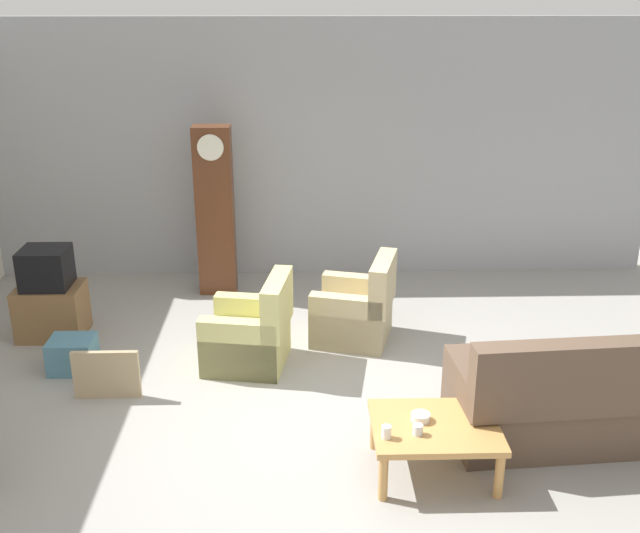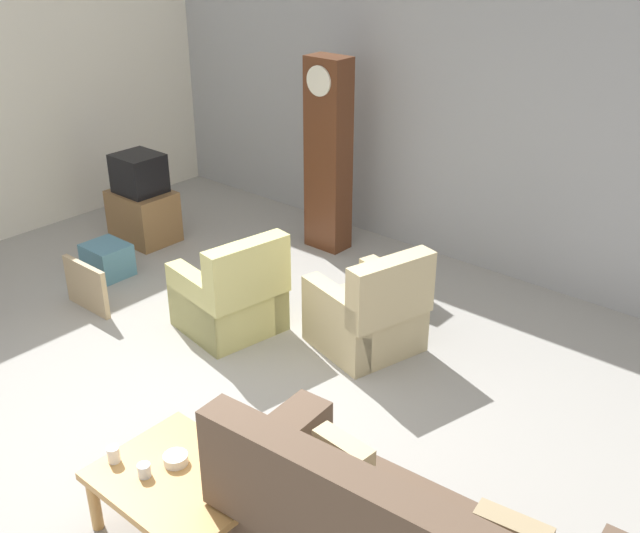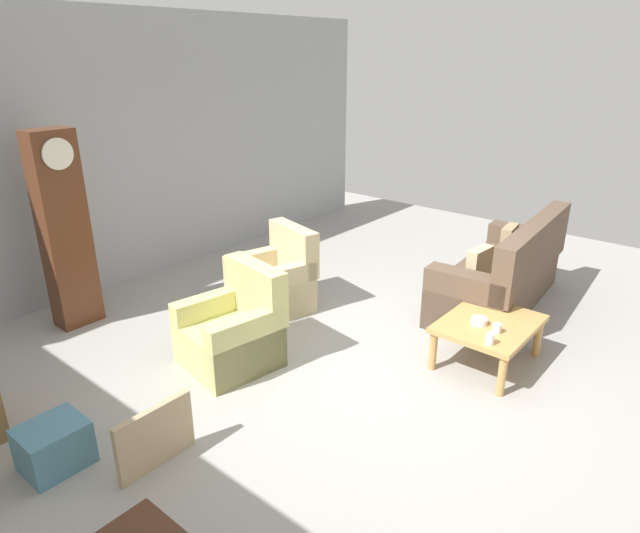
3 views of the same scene
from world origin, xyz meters
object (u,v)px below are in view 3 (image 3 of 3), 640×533
object	(u,v)px
grandfather_clock	(64,231)
armchair_olive_near	(233,333)
armchair_olive_far	(274,283)
coffee_table_wood	(489,327)
framed_picture_leaning	(155,437)
couch_floral	(502,276)
bowl_white_stacked	(479,321)
cup_blue_rimmed	(497,328)
cup_white_porcelain	(490,339)
storage_box_blue	(54,446)

from	to	relation	value
grandfather_clock	armchair_olive_near	bearing A→B (deg)	-74.89
armchair_olive_far	coffee_table_wood	distance (m)	2.37
armchair_olive_far	framed_picture_leaning	xyz separation A→B (m)	(-2.35, -1.15, -0.07)
couch_floral	bowl_white_stacked	xyz separation A→B (m)	(-1.39, -0.35, 0.10)
armchair_olive_far	coffee_table_wood	size ratio (longest dim) A/B	1.00
coffee_table_wood	framed_picture_leaning	xyz separation A→B (m)	(-2.78, 1.18, -0.13)
coffee_table_wood	cup_blue_rimmed	xyz separation A→B (m)	(-0.16, -0.13, 0.10)
armchair_olive_far	bowl_white_stacked	distance (m)	2.31
grandfather_clock	cup_white_porcelain	xyz separation A→B (m)	(1.63, -3.88, -0.55)
armchair_olive_far	coffee_table_wood	xyz separation A→B (m)	(0.42, -2.34, 0.06)
couch_floral	armchair_olive_far	bearing A→B (deg)	131.55
framed_picture_leaning	bowl_white_stacked	world-z (taller)	bowl_white_stacked
coffee_table_wood	bowl_white_stacked	xyz separation A→B (m)	(-0.11, 0.05, 0.09)
storage_box_blue	couch_floral	bearing A→B (deg)	-16.20
armchair_olive_far	storage_box_blue	world-z (taller)	armchair_olive_far
armchair_olive_near	cup_blue_rimmed	bearing A→B (deg)	-55.07
coffee_table_wood	cup_white_porcelain	xyz separation A→B (m)	(-0.39, -0.17, 0.11)
framed_picture_leaning	bowl_white_stacked	bearing A→B (deg)	-22.90
cup_white_porcelain	armchair_olive_far	bearing A→B (deg)	90.71
coffee_table_wood	cup_blue_rimmed	world-z (taller)	cup_blue_rimmed
couch_floral	cup_blue_rimmed	bearing A→B (deg)	-159.41
couch_floral	coffee_table_wood	distance (m)	1.35
couch_floral	cup_white_porcelain	size ratio (longest dim) A/B	21.91
grandfather_clock	cup_white_porcelain	world-z (taller)	grandfather_clock
armchair_olive_near	storage_box_blue	distance (m)	1.74
armchair_olive_far	storage_box_blue	size ratio (longest dim) A/B	2.24
couch_floral	bowl_white_stacked	size ratio (longest dim) A/B	14.82
couch_floral	framed_picture_leaning	xyz separation A→B (m)	(-4.06, 0.77, -0.12)
grandfather_clock	bowl_white_stacked	xyz separation A→B (m)	(1.91, -3.65, -0.57)
coffee_table_wood	storage_box_blue	bearing A→B (deg)	152.00
cup_white_porcelain	armchair_olive_near	bearing A→B (deg)	119.43
armchair_olive_far	grandfather_clock	size ratio (longest dim) A/B	0.47
coffee_table_wood	framed_picture_leaning	world-z (taller)	framed_picture_leaning
grandfather_clock	storage_box_blue	bearing A→B (deg)	-121.64
coffee_table_wood	cup_blue_rimmed	size ratio (longest dim) A/B	11.93
armchair_olive_near	storage_box_blue	size ratio (longest dim) A/B	2.15
cup_white_porcelain	cup_blue_rimmed	xyz separation A→B (m)	(0.24, 0.04, -0.01)
coffee_table_wood	framed_picture_leaning	size ratio (longest dim) A/B	1.60
grandfather_clock	storage_box_blue	xyz separation A→B (m)	(-1.22, -1.98, -0.86)
couch_floral	grandfather_clock	world-z (taller)	grandfather_clock
cup_blue_rimmed	coffee_table_wood	bearing A→B (deg)	40.33
armchair_olive_near	cup_blue_rimmed	xyz separation A→B (m)	(1.35, -1.93, 0.16)
storage_box_blue	cup_white_porcelain	bearing A→B (deg)	-33.62
grandfather_clock	storage_box_blue	size ratio (longest dim) A/B	4.76
storage_box_blue	cup_white_porcelain	size ratio (longest dim) A/B	4.34
coffee_table_wood	bowl_white_stacked	size ratio (longest dim) A/B	6.59
coffee_table_wood	storage_box_blue	world-z (taller)	coffee_table_wood
framed_picture_leaning	bowl_white_stacked	xyz separation A→B (m)	(2.67, -1.13, 0.22)
couch_floral	cup_blue_rimmed	size ratio (longest dim) A/B	26.84
armchair_olive_near	armchair_olive_far	world-z (taller)	same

